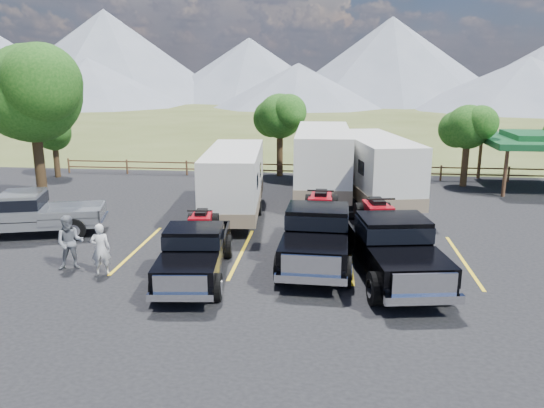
# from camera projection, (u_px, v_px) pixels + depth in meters

# --- Properties ---
(ground) EXTENTS (320.00, 320.00, 0.00)m
(ground) POSITION_uv_depth(u_px,v_px,m) (286.00, 301.00, 15.67)
(ground) COLOR #444C20
(ground) RESTS_ON ground
(asphalt_lot) EXTENTS (44.00, 34.00, 0.04)m
(asphalt_lot) POSITION_uv_depth(u_px,v_px,m) (293.00, 265.00, 18.55)
(asphalt_lot) COLOR black
(asphalt_lot) RESTS_ON ground
(stall_lines) EXTENTS (12.12, 5.50, 0.01)m
(stall_lines) POSITION_uv_depth(u_px,v_px,m) (295.00, 254.00, 19.51)
(stall_lines) COLOR yellow
(stall_lines) RESTS_ON asphalt_lot
(tree_big_nw) EXTENTS (5.54, 5.18, 7.84)m
(tree_big_nw) POSITION_uv_depth(u_px,v_px,m) (31.00, 94.00, 24.32)
(tree_big_nw) COLOR #2F2012
(tree_big_nw) RESTS_ON ground
(tree_ne_a) EXTENTS (3.11, 2.92, 4.76)m
(tree_ne_a) POSITION_uv_depth(u_px,v_px,m) (468.00, 127.00, 30.27)
(tree_ne_a) COLOR #2F2012
(tree_ne_a) RESTS_ON ground
(tree_north) EXTENTS (3.46, 3.24, 5.25)m
(tree_north) POSITION_uv_depth(u_px,v_px,m) (280.00, 116.00, 33.27)
(tree_north) COLOR #2F2012
(tree_north) RESTS_ON ground
(tree_nw_small) EXTENTS (2.59, 2.43, 3.85)m
(tree_nw_small) POSITION_uv_depth(u_px,v_px,m) (54.00, 134.00, 33.07)
(tree_nw_small) COLOR #2F2012
(tree_nw_small) RESTS_ON ground
(rail_fence) EXTENTS (36.12, 0.12, 1.00)m
(rail_fence) POSITION_uv_depth(u_px,v_px,m) (343.00, 170.00, 33.14)
(rail_fence) COLOR brown
(rail_fence) RESTS_ON ground
(pavilion) EXTENTS (6.20, 6.20, 3.22)m
(pavilion) POSITION_uv_depth(u_px,v_px,m) (540.00, 140.00, 30.00)
(pavilion) COLOR brown
(pavilion) RESTS_ON ground
(mountain_range) EXTENTS (209.00, 71.00, 20.00)m
(mountain_range) POSITION_uv_depth(u_px,v_px,m) (292.00, 65.00, 116.69)
(mountain_range) COLOR slate
(mountain_range) RESTS_ON ground
(rig_left) EXTENTS (2.51, 5.96, 1.94)m
(rig_left) POSITION_uv_depth(u_px,v_px,m) (196.00, 249.00, 17.31)
(rig_left) COLOR black
(rig_left) RESTS_ON asphalt_lot
(rig_center) EXTENTS (2.57, 6.86, 2.27)m
(rig_center) POSITION_uv_depth(u_px,v_px,m) (318.00, 230.00, 18.74)
(rig_center) COLOR black
(rig_center) RESTS_ON asphalt_lot
(rig_right) EXTENTS (3.27, 7.09, 2.28)m
(rig_right) POSITION_uv_depth(u_px,v_px,m) (390.00, 243.00, 17.40)
(rig_right) COLOR black
(rig_right) RESTS_ON asphalt_lot
(trailer_left) EXTENTS (2.95, 9.08, 3.14)m
(trailer_left) POSITION_uv_depth(u_px,v_px,m) (234.00, 182.00, 24.12)
(trailer_left) COLOR silver
(trailer_left) RESTS_ON asphalt_lot
(trailer_center) EXTENTS (2.88, 10.45, 3.64)m
(trailer_center) POSITION_uv_depth(u_px,v_px,m) (323.00, 162.00, 27.92)
(trailer_center) COLOR silver
(trailer_center) RESTS_ON asphalt_lot
(trailer_right) EXTENTS (4.13, 9.83, 3.41)m
(trailer_right) POSITION_uv_depth(u_px,v_px,m) (375.00, 170.00, 26.39)
(trailer_right) COLOR silver
(trailer_right) RESTS_ON asphalt_lot
(pickup_silver) EXTENTS (6.42, 3.54, 1.84)m
(pickup_silver) POSITION_uv_depth(u_px,v_px,m) (28.00, 214.00, 21.48)
(pickup_silver) COLOR gray
(pickup_silver) RESTS_ON asphalt_lot
(person_a) EXTENTS (0.73, 0.58, 1.74)m
(person_a) POSITION_uv_depth(u_px,v_px,m) (101.00, 249.00, 17.45)
(person_a) COLOR silver
(person_a) RESTS_ON asphalt_lot
(person_b) EXTENTS (1.08, 0.95, 1.88)m
(person_b) POSITION_uv_depth(u_px,v_px,m) (70.00, 243.00, 17.89)
(person_b) COLOR slate
(person_b) RESTS_ON asphalt_lot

